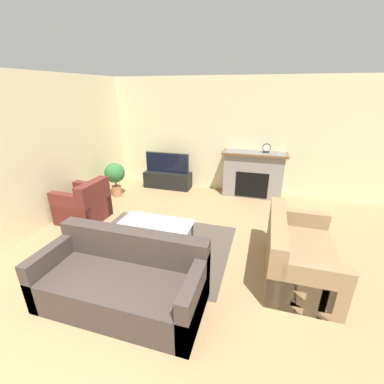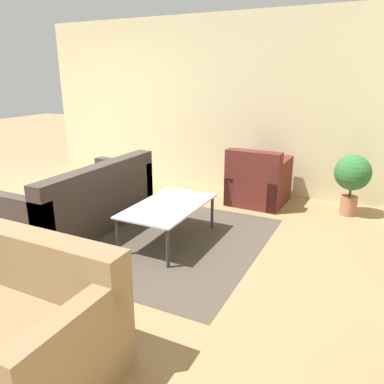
{
  "view_description": "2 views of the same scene",
  "coord_description": "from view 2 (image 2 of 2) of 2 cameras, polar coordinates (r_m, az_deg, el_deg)",
  "views": [
    {
      "loc": [
        1.33,
        -1.07,
        2.41
      ],
      "look_at": [
        0.23,
        2.64,
        0.85
      ],
      "focal_mm": 24.0,
      "sensor_mm": 36.0,
      "label": 1
    },
    {
      "loc": [
        3.14,
        4.12,
        1.83
      ],
      "look_at": [
        0.28,
        2.71,
        0.81
      ],
      "focal_mm": 35.0,
      "sensor_mm": 36.0,
      "label": 2
    }
  ],
  "objects": [
    {
      "name": "area_rug",
      "position": [
        4.28,
        -2.55,
        -7.56
      ],
      "size": [
        2.37,
        1.88,
        0.0
      ],
      "color": "#4C4238",
      "rests_on": "ground_plane"
    },
    {
      "name": "wall_left",
      "position": [
        5.91,
        11.07,
        12.73
      ],
      "size": [
        0.06,
        8.12,
        2.7
      ],
      "color": "beige",
      "rests_on": "ground_plane"
    },
    {
      "name": "potted_plant",
      "position": [
        5.34,
        23.24,
        2.24
      ],
      "size": [
        0.47,
        0.47,
        0.82
      ],
      "color": "#AD704C",
      "rests_on": "ground_plane"
    },
    {
      "name": "couch_sectional",
      "position": [
        4.76,
        -16.19,
        -1.88
      ],
      "size": [
        1.93,
        0.89,
        0.82
      ],
      "color": "#3D332D",
      "rests_on": "ground_plane"
    },
    {
      "name": "ground_plane",
      "position": [
        5.49,
        -24.9,
        -3.48
      ],
      "size": [
        20.0,
        20.0,
        0.0
      ],
      "primitive_type": "plane",
      "color": "#9E7A51"
    },
    {
      "name": "couch_loveseat",
      "position": [
        2.81,
        -26.9,
        -17.68
      ],
      "size": [
        0.87,
        1.49,
        0.82
      ],
      "rotation": [
        0.0,
        0.0,
        1.57
      ],
      "color": "#8C704C",
      "rests_on": "ground_plane"
    },
    {
      "name": "armchair_by_window",
      "position": [
        5.52,
        10.02,
        1.36
      ],
      "size": [
        0.82,
        0.79,
        0.82
      ],
      "rotation": [
        0.0,
        0.0,
        -1.6
      ],
      "color": "#5B231E",
      "rests_on": "ground_plane"
    },
    {
      "name": "coffee_table",
      "position": [
        4.17,
        -3.62,
        -2.42
      ],
      "size": [
        1.17,
        0.68,
        0.43
      ],
      "color": "#333338",
      "rests_on": "ground_plane"
    }
  ]
}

